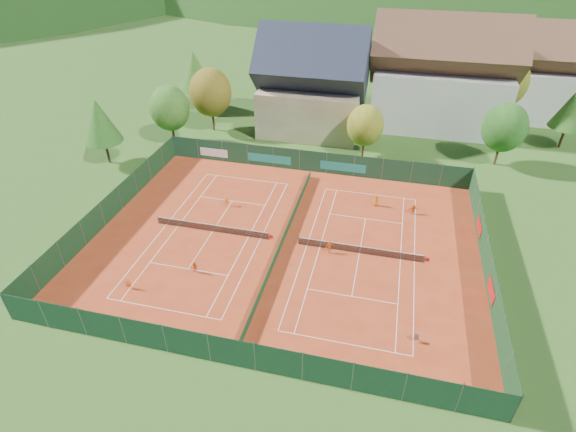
# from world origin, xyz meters

# --- Properties ---
(ground) EXTENTS (600.00, 600.00, 0.00)m
(ground) POSITION_xyz_m (0.00, 0.00, -0.02)
(ground) COLOR #274D18
(ground) RESTS_ON ground
(clay_pad) EXTENTS (40.00, 32.00, 0.01)m
(clay_pad) POSITION_xyz_m (0.00, 0.00, 0.01)
(clay_pad) COLOR #9E3317
(clay_pad) RESTS_ON ground
(court_markings_left) EXTENTS (11.03, 23.83, 0.00)m
(court_markings_left) POSITION_xyz_m (-8.00, 0.00, 0.01)
(court_markings_left) COLOR white
(court_markings_left) RESTS_ON ground
(court_markings_right) EXTENTS (11.03, 23.83, 0.00)m
(court_markings_right) POSITION_xyz_m (8.00, 0.00, 0.01)
(court_markings_right) COLOR white
(court_markings_right) RESTS_ON ground
(tennis_net_left) EXTENTS (13.30, 0.10, 1.02)m
(tennis_net_left) POSITION_xyz_m (-7.85, 0.00, 0.51)
(tennis_net_left) COLOR #59595B
(tennis_net_left) RESTS_ON ground
(tennis_net_right) EXTENTS (13.30, 0.10, 1.02)m
(tennis_net_right) POSITION_xyz_m (8.15, 0.00, 0.51)
(tennis_net_right) COLOR #59595B
(tennis_net_right) RESTS_ON ground
(court_divider) EXTENTS (0.03, 28.80, 1.00)m
(court_divider) POSITION_xyz_m (0.00, 0.00, 0.50)
(court_divider) COLOR #13361B
(court_divider) RESTS_ON ground
(fence_north) EXTENTS (40.00, 0.10, 3.00)m
(fence_north) POSITION_xyz_m (-0.46, 15.99, 1.47)
(fence_north) COLOR #153B24
(fence_north) RESTS_ON ground
(fence_south) EXTENTS (40.00, 0.04, 3.00)m
(fence_south) POSITION_xyz_m (0.00, -16.00, 1.50)
(fence_south) COLOR #12321D
(fence_south) RESTS_ON ground
(fence_west) EXTENTS (0.04, 32.00, 3.00)m
(fence_west) POSITION_xyz_m (-20.00, 0.00, 1.50)
(fence_west) COLOR #133419
(fence_west) RESTS_ON ground
(fence_east) EXTENTS (0.09, 32.00, 3.00)m
(fence_east) POSITION_xyz_m (20.00, 0.05, 1.48)
(fence_east) COLOR #133519
(fence_east) RESTS_ON ground
(chalet) EXTENTS (16.20, 12.00, 16.00)m
(chalet) POSITION_xyz_m (-3.00, 30.00, 6.62)
(chalet) COLOR #CEB791
(chalet) RESTS_ON ground
(hotel_block_a) EXTENTS (21.60, 11.00, 17.25)m
(hotel_block_a) POSITION_xyz_m (16.00, 36.00, 7.38)
(hotel_block_a) COLOR silver
(hotel_block_a) RESTS_ON ground
(hotel_block_b) EXTENTS (17.28, 10.00, 15.50)m
(hotel_block_b) POSITION_xyz_m (30.00, 44.00, 6.62)
(hotel_block_b) COLOR silver
(hotel_block_b) RESTS_ON ground
(tree_west_front) EXTENTS (5.72, 5.72, 8.69)m
(tree_west_front) POSITION_xyz_m (-22.00, 20.00, 5.39)
(tree_west_front) COLOR #462B19
(tree_west_front) RESTS_ON ground
(tree_west_mid) EXTENTS (6.44, 6.44, 9.78)m
(tree_west_mid) POSITION_xyz_m (-18.00, 26.00, 6.07)
(tree_west_mid) COLOR #4C2F1B
(tree_west_mid) RESTS_ON ground
(tree_west_back) EXTENTS (5.60, 5.60, 10.00)m
(tree_west_back) POSITION_xyz_m (-24.00, 34.00, 6.74)
(tree_west_back) COLOR #442918
(tree_west_back) RESTS_ON ground
(tree_center) EXTENTS (5.01, 5.01, 7.60)m
(tree_center) POSITION_xyz_m (6.00, 22.00, 4.72)
(tree_center) COLOR #432C18
(tree_center) RESTS_ON ground
(tree_east_front) EXTENTS (5.72, 5.72, 8.69)m
(tree_east_front) POSITION_xyz_m (24.00, 24.00, 5.39)
(tree_east_front) COLOR #4E381C
(tree_east_front) RESTS_ON ground
(tree_east_mid) EXTENTS (5.04, 5.04, 9.00)m
(tree_east_mid) POSITION_xyz_m (34.00, 32.00, 6.06)
(tree_east_mid) COLOR #412517
(tree_east_mid) RESTS_ON ground
(tree_west_side) EXTENTS (5.04, 5.04, 9.00)m
(tree_west_side) POSITION_xyz_m (-28.00, 12.00, 6.06)
(tree_west_side) COLOR #4B2B1A
(tree_west_side) RESTS_ON ground
(tree_east_back) EXTENTS (7.15, 7.15, 10.86)m
(tree_east_back) POSITION_xyz_m (26.00, 40.00, 6.74)
(tree_east_back) COLOR #4C361B
(tree_east_back) RESTS_ON ground
(mountain_backdrop) EXTENTS (820.00, 530.00, 242.00)m
(mountain_backdrop) POSITION_xyz_m (28.54, 233.48, -39.64)
(mountain_backdrop) COLOR black
(mountain_backdrop) RESTS_ON ground
(ball_hopper) EXTENTS (0.34, 0.34, 0.80)m
(ball_hopper) POSITION_xyz_m (13.66, -10.33, 0.56)
(ball_hopper) COLOR slate
(ball_hopper) RESTS_ON ground
(loose_ball_0) EXTENTS (0.07, 0.07, 0.07)m
(loose_ball_0) POSITION_xyz_m (-9.23, -3.04, 0.03)
(loose_ball_0) COLOR #CCD833
(loose_ball_0) RESTS_ON ground
(loose_ball_1) EXTENTS (0.07, 0.07, 0.07)m
(loose_ball_1) POSITION_xyz_m (2.18, -11.76, 0.03)
(loose_ball_1) COLOR #CCD833
(loose_ball_1) RESTS_ON ground
(player_left_near) EXTENTS (0.52, 0.49, 1.20)m
(player_left_near) POSITION_xyz_m (-12.13, -10.18, 0.60)
(player_left_near) COLOR orange
(player_left_near) RESTS_ON ground
(player_left_mid) EXTENTS (0.63, 0.50, 1.26)m
(player_left_mid) POSITION_xyz_m (-7.11, -6.69, 0.63)
(player_left_mid) COLOR #D15012
(player_left_mid) RESTS_ON ground
(player_left_far) EXTENTS (0.96, 0.74, 1.31)m
(player_left_far) POSITION_xyz_m (-8.26, 5.36, 0.65)
(player_left_far) COLOR orange
(player_left_far) RESTS_ON ground
(player_right_near) EXTENTS (0.88, 0.81, 1.44)m
(player_right_near) POSITION_xyz_m (4.96, -0.61, 0.72)
(player_right_near) COLOR orange
(player_right_near) RESTS_ON ground
(player_right_far_a) EXTENTS (0.72, 0.49, 1.43)m
(player_right_far_a) POSITION_xyz_m (8.88, 9.45, 0.71)
(player_right_far_a) COLOR #CE5E12
(player_right_far_a) RESTS_ON ground
(player_right_far_b) EXTENTS (1.19, 0.70, 1.23)m
(player_right_far_b) POSITION_xyz_m (13.22, 8.71, 0.61)
(player_right_far_b) COLOR #D35512
(player_right_far_b) RESTS_ON ground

